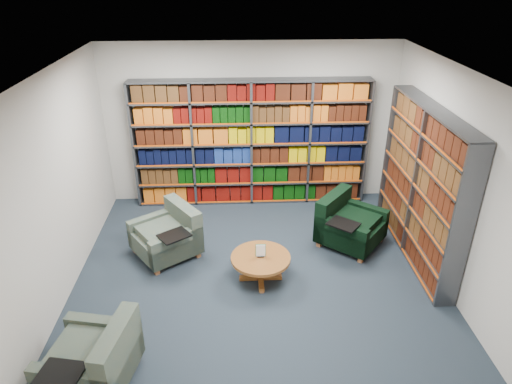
{
  "coord_description": "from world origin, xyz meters",
  "views": [
    {
      "loc": [
        -0.27,
        -5.06,
        3.93
      ],
      "look_at": [
        0.0,
        0.6,
        1.05
      ],
      "focal_mm": 32.0,
      "sensor_mm": 36.0,
      "label": 1
    }
  ],
  "objects_px": {
    "chair_teal_front": "(97,361)",
    "chair_teal_left": "(170,236)",
    "chair_green_right": "(346,225)",
    "coffee_table": "(261,261)"
  },
  "relations": [
    {
      "from": "chair_green_right",
      "to": "coffee_table",
      "type": "distance_m",
      "value": 1.63
    },
    {
      "from": "chair_teal_left",
      "to": "chair_teal_front",
      "type": "xyz_separation_m",
      "value": [
        -0.46,
        -2.35,
        0.0
      ]
    },
    {
      "from": "chair_teal_left",
      "to": "chair_green_right",
      "type": "relative_size",
      "value": 0.98
    },
    {
      "from": "chair_green_right",
      "to": "coffee_table",
      "type": "bearing_deg",
      "value": -147.24
    },
    {
      "from": "chair_teal_left",
      "to": "chair_teal_front",
      "type": "distance_m",
      "value": 2.39
    },
    {
      "from": "chair_green_right",
      "to": "coffee_table",
      "type": "relative_size",
      "value": 1.48
    },
    {
      "from": "chair_teal_front",
      "to": "coffee_table",
      "type": "height_order",
      "value": "chair_teal_front"
    },
    {
      "from": "chair_teal_front",
      "to": "chair_green_right",
      "type": "bearing_deg",
      "value": 38.85
    },
    {
      "from": "chair_teal_front",
      "to": "chair_teal_left",
      "type": "bearing_deg",
      "value": 79.0
    },
    {
      "from": "chair_green_right",
      "to": "chair_teal_front",
      "type": "height_order",
      "value": "chair_green_right"
    }
  ]
}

